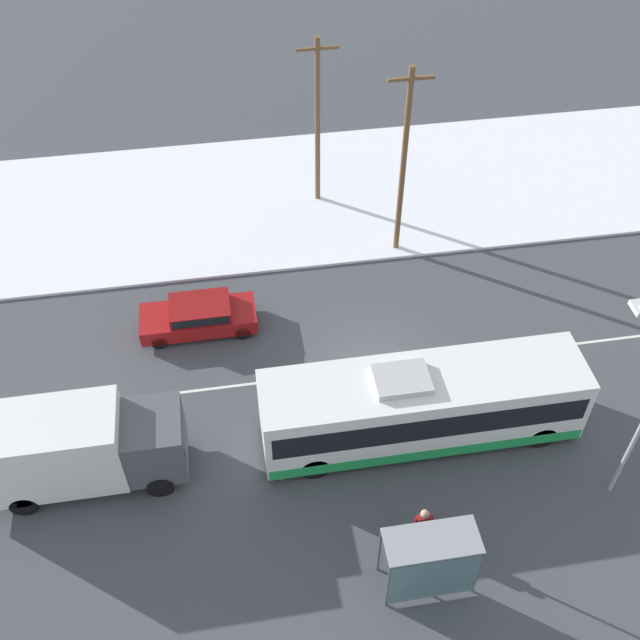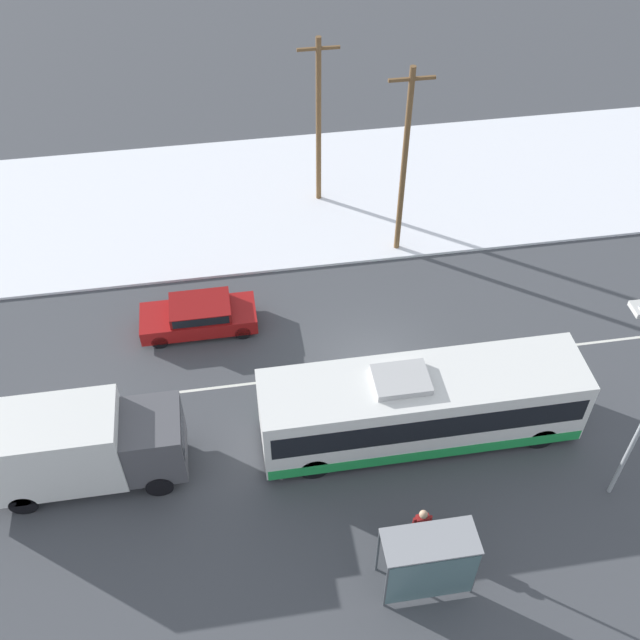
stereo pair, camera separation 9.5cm
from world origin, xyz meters
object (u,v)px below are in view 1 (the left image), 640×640
Objects in this scene: box_truck at (73,447)px; utility_pole_snowlot at (318,121)px; city_bus at (422,405)px; sedan_car at (199,315)px; bus_shelter at (432,562)px; utility_pole_roadside at (404,162)px; pedestrian_at_stop at (423,523)px.

utility_pole_snowlot is (10.13, 14.17, 2.47)m from box_truck.
sedan_car is (-7.25, 6.38, -0.82)m from city_bus.
sedan_car is 13.43m from bus_shelter.
sedan_car is at bearing 117.03° from bus_shelter.
sedan_car is 10.23m from utility_pole_roadside.
box_truck is at bearing 159.19° from pedestrian_at_stop.
utility_pole_snowlot is (-0.34, 18.15, 3.19)m from pedestrian_at_stop.
sedan_car is 10.40m from utility_pole_snowlot.
sedan_car is 1.67× the size of bus_shelter.
city_bus reaches higher than sedan_car.
utility_pole_snowlot is (-2.85, 4.19, -0.29)m from utility_pole_roadside.
sedan_car is 2.72× the size of pedestrian_at_stop.
utility_pole_roadside reaches higher than box_truck.
pedestrian_at_stop is (-0.95, -3.98, -0.54)m from city_bus.
bus_shelter is (-1.16, -5.56, 0.12)m from city_bus.
city_bus is at bearing -84.81° from utility_pole_snowlot.
city_bus is 10.52m from utility_pole_roadside.
utility_pole_roadside is at bearing 37.53° from box_truck.
box_truck is at bearing 179.99° from city_bus.
utility_pole_roadside is (12.98, 9.97, 2.76)m from box_truck.
pedestrian_at_stop is at bearing -100.19° from utility_pole_roadside.
utility_pole_snowlot reaches higher than box_truck.
sedan_car is at bearing 121.32° from pedestrian_at_stop.
city_bus reaches higher than box_truck.
city_bus is 1.26× the size of utility_pole_roadside.
city_bus reaches higher than bus_shelter.
box_truck is 16.60m from utility_pole_roadside.
box_truck is at bearing 56.81° from sedan_car.
city_bus is at bearing 138.65° from sedan_car.
utility_pole_snowlot is (-0.13, 19.72, 2.54)m from bus_shelter.
box_truck is at bearing -142.47° from utility_pole_roadside.
sedan_car is (4.17, 6.38, -1.00)m from box_truck.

